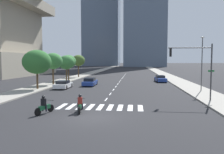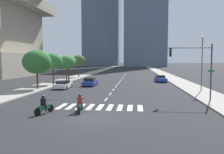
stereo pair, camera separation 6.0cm
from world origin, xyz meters
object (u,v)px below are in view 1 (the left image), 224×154
object	(u,v)px
street_tree_fourth	(68,62)
sedan_blue_0	(160,79)
sedan_blue_2	(90,82)
street_tree_second	(53,61)
street_tree_third	(66,62)
street_tree_fifth	(78,61)
motorcycle_trailing	(80,105)
street_tree_nearest	(37,62)
motorcycle_third	(44,106)
sedan_white_1	(63,85)
traffic_signal_near	(195,62)
street_lamp_east	(202,59)

from	to	relation	value
street_tree_fourth	sedan_blue_0	bearing A→B (deg)	-2.34
sedan_blue_2	street_tree_second	bearing A→B (deg)	89.81
street_tree_third	street_tree_fifth	distance (m)	9.68
motorcycle_trailing	street_tree_nearest	bearing A→B (deg)	26.75
motorcycle_third	sedan_white_1	world-z (taller)	motorcycle_third
traffic_signal_near	street_tree_fourth	distance (m)	29.80
sedan_blue_2	motorcycle_third	bearing A→B (deg)	-179.06
street_tree_third	street_tree_fifth	xyz separation A→B (m)	(0.00, 9.67, 0.40)
street_lamp_east	street_tree_third	size ratio (longest dim) A/B	1.42
street_tree_second	street_tree_fifth	size ratio (longest dim) A/B	0.98
street_tree_third	street_tree_fourth	size ratio (longest dim) A/B	0.98
sedan_blue_0	street_tree_second	xyz separation A→B (m)	(-19.00, -8.05, 3.52)
sedan_white_1	street_tree_nearest	xyz separation A→B (m)	(-3.14, -2.06, 3.45)
motorcycle_third	street_tree_nearest	world-z (taller)	street_tree_nearest
sedan_white_1	traffic_signal_near	world-z (taller)	traffic_signal_near
street_tree_second	street_lamp_east	bearing A→B (deg)	-14.00
street_tree_second	street_tree_third	bearing A→B (deg)	90.00
sedan_blue_0	traffic_signal_near	bearing A→B (deg)	-0.99
street_tree_nearest	motorcycle_third	bearing A→B (deg)	-63.48
traffic_signal_near	street_tree_fifth	size ratio (longest dim) A/B	1.05
motorcycle_third	street_tree_fourth	xyz separation A→B (m)	(-6.90, 28.84, 3.41)
motorcycle_trailing	sedan_blue_0	size ratio (longest dim) A/B	0.46
sedan_blue_0	street_tree_fifth	world-z (taller)	street_tree_fifth
motorcycle_trailing	street_tree_third	bearing A→B (deg)	10.07
street_tree_nearest	street_tree_second	size ratio (longest dim) A/B	1.04
street_tree_second	street_tree_nearest	bearing A→B (deg)	-90.00
motorcycle_third	sedan_blue_0	distance (m)	30.56
street_tree_second	street_tree_third	xyz separation A→B (m)	(0.00, 7.39, -0.28)
street_tree_third	street_tree_fifth	bearing A→B (deg)	90.00
sedan_blue_0	traffic_signal_near	size ratio (longest dim) A/B	0.84
traffic_signal_near	sedan_blue_0	bearing A→B (deg)	-87.06
street_tree_fifth	street_lamp_east	bearing A→B (deg)	-44.81
street_tree_third	sedan_white_1	bearing A→B (deg)	-74.74
street_tree_third	street_tree_fifth	size ratio (longest dim) A/B	0.94
street_lamp_east	street_tree_fourth	world-z (taller)	street_lamp_east
sedan_blue_2	street_tree_third	size ratio (longest dim) A/B	0.93
sedan_blue_0	sedan_white_1	world-z (taller)	sedan_blue_0
motorcycle_trailing	sedan_white_1	xyz separation A→B (m)	(-6.43, 14.97, -0.02)
street_lamp_east	street_tree_nearest	world-z (taller)	street_lamp_east
street_tree_fourth	sedan_white_1	bearing A→B (deg)	-76.36
motorcycle_trailing	street_lamp_east	size ratio (longest dim) A/B	0.30
sedan_blue_0	sedan_white_1	size ratio (longest dim) A/B	1.08
sedan_blue_0	sedan_blue_2	distance (m)	14.92
sedan_white_1	street_lamp_east	size ratio (longest dim) A/B	0.62
motorcycle_third	street_tree_fourth	bearing A→B (deg)	33.06
traffic_signal_near	street_tree_third	bearing A→B (deg)	-45.66
street_lamp_east	street_tree_third	bearing A→B (deg)	150.25
sedan_white_1	street_lamp_east	xyz separation A→B (m)	(19.78, -1.59, 3.81)
street_tree_third	sedan_blue_2	bearing A→B (deg)	-48.88
motorcycle_third	traffic_signal_near	world-z (taller)	traffic_signal_near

